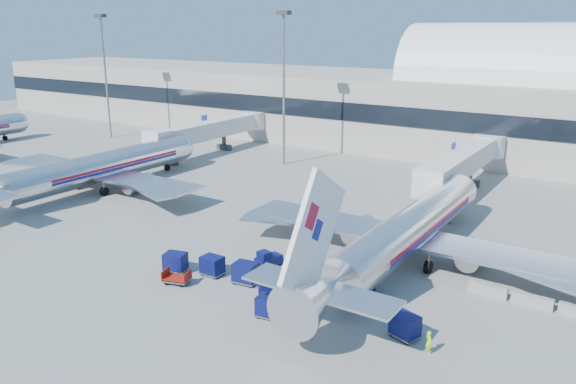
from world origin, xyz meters
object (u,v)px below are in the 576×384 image
Objects in this scene: mast_far_west at (104,58)px; tug_left at (268,259)px; mast_west at (284,66)px; cart_solo_far at (405,326)px; airliner_main at (405,232)px; jetbridge_mid at (215,129)px; cart_open_red at (177,279)px; barrier_mid at (532,301)px; cart_solo_near at (269,306)px; cart_train_c at (175,262)px; cart_train_a at (246,273)px; airliner_mid at (96,169)px; tug_right at (362,281)px; tug_lead at (272,288)px; jetbridge_near at (467,161)px; cart_train_b at (212,265)px; barrier_near at (488,290)px; ramp_worker at (429,342)px.

mast_far_west is 8.63× the size of tug_left.
mast_west is 10.07× the size of cart_solo_far.
airliner_main reaches higher than jetbridge_mid.
barrier_mid is at bearing 7.41° from cart_open_red.
jetbridge_mid is 1.22× the size of mast_west.
cart_solo_near is 9.61m from cart_open_red.
cart_train_c is at bearing -159.31° from barrier_mid.
cart_solo_far is at bearing -10.85° from cart_train_a.
cart_open_red is (-9.59, 0.39, -0.46)m from cart_solo_near.
airliner_mid reaches higher than tug_right.
cart_train_c is at bearing 145.78° from tug_lead.
cart_train_a is at bearing -2.91° from cart_train_c.
tug_lead is at bearing -126.19° from tug_left.
tug_right is (43.64, -33.31, -3.20)m from jetbridge_mid.
mast_west is at bearing 113.95° from cart_solo_near.
tug_right is at bearing 18.61° from cart_train_a.
jetbridge_near reaches higher than cart_train_b.
mast_west reaches higher than cart_open_red.
cart_train_c is at bearing 161.26° from cart_solo_near.
tug_lead is 1.30× the size of cart_solo_near.
mast_west is at bearing 46.47° from tug_left.
tug_right is 1.33× the size of cart_solo_near.
jetbridge_mid is 9.17× the size of barrier_mid.
barrier_near is (52.40, -28.81, -3.48)m from jetbridge_mid.
cart_train_b is at bearing 33.90° from ramp_worker.
jetbridge_near is (39.60, 26.30, 1.00)m from airliner_mid.
mast_west is 49.33m from barrier_near.
airliner_main is 12.44m from tug_left.
jetbridge_near is 13.65× the size of cart_solo_near.
jetbridge_mid reaches higher than ramp_worker.
cart_open_red is at bearing -111.05° from tug_right.
cart_solo_near reaches higher than tug_right.
tug_left is at bearing -102.10° from jetbridge_near.
airliner_mid is 50.12m from barrier_near.
cart_solo_near is at bearing -135.31° from barrier_near.
mast_west is 10.27× the size of cart_train_a.
cart_solo_near is (-4.38, -14.76, -2.07)m from airliner_main.
cart_solo_far reaches higher than barrier_mid.
cart_solo_far is (7.33, -38.29, -3.04)m from jetbridge_near.
airliner_main is 8.74m from barrier_near.
barrier_near is (50.00, -2.51, -2.48)m from airliner_mid.
jetbridge_near is at bearing 55.20° from cart_train_c.
tug_right is 9.74m from ramp_worker.
cart_train_c reaches higher than ramp_worker.
airliner_mid is 14.27× the size of tug_lead.
jetbridge_near is at bearing 78.71° from cart_solo_near.
airliner_mid is at bearing 23.28° from ramp_worker.
airliner_mid is 41.89m from tug_right.
jetbridge_mid is 1.22× the size of mast_far_west.
cart_train_b is at bearing -156.41° from barrier_near.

